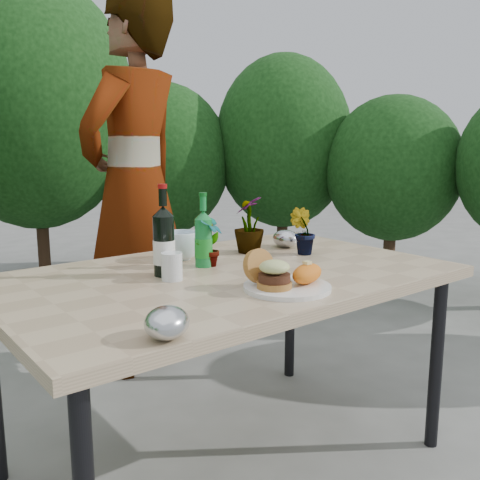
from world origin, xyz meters
TOP-DOWN VIEW (x-y plane):
  - ground at (0.00, 0.00)m, footprint 80.00×80.00m
  - patio_table at (0.00, 0.00)m, footprint 1.60×1.00m
  - shrub_hedge at (0.09, 1.91)m, footprint 6.75×5.19m
  - dinner_plate at (0.02, -0.30)m, footprint 0.28×0.28m
  - burger_stack at (-0.04, -0.29)m, footprint 0.11×0.16m
  - sweet_potato at (0.08, -0.32)m, footprint 0.17×0.12m
  - grilled_veg at (0.03, -0.21)m, footprint 0.08×0.05m
  - wine_bottle at (-0.20, 0.10)m, footprint 0.08×0.08m
  - sparkling_water at (-0.01, 0.13)m, footprint 0.07×0.07m
  - plastic_cup at (-0.21, 0.03)m, footprint 0.07×0.07m
  - seedling_left at (0.01, 0.11)m, footprint 0.13×0.12m
  - seedling_mid at (0.44, 0.06)m, footprint 0.12×0.13m
  - seedling_right at (0.29, 0.22)m, footprint 0.19×0.19m
  - blue_bowl at (-0.01, 0.28)m, footprint 0.18×0.18m
  - foil_packet_left at (-0.50, -0.44)m, footprint 0.17×0.17m
  - foil_packet_right at (0.48, 0.21)m, footprint 0.12×0.14m
  - person at (0.17, 1.03)m, footprint 0.85×0.73m

SIDE VIEW (x-z plane):
  - ground at x=0.00m, z-range 0.00..0.00m
  - patio_table at x=0.00m, z-range 0.32..1.07m
  - dinner_plate at x=0.02m, z-range 0.75..0.76m
  - grilled_veg at x=0.03m, z-range 0.76..0.79m
  - foil_packet_left at x=-0.50m, z-range 0.75..0.83m
  - foil_packet_right at x=0.48m, z-range 0.75..0.83m
  - sweet_potato at x=0.08m, z-range 0.77..0.83m
  - plastic_cup at x=-0.21m, z-range 0.75..0.84m
  - blue_bowl at x=-0.01m, z-range 0.75..0.86m
  - burger_stack at x=-0.04m, z-range 0.75..0.87m
  - seedling_mid at x=0.44m, z-range 0.75..0.94m
  - sparkling_water at x=-0.01m, z-range 0.71..0.99m
  - seedling_left at x=0.01m, z-range 0.75..0.96m
  - wine_bottle at x=-0.20m, z-range 0.71..1.03m
  - seedling_right at x=0.29m, z-range 0.75..0.99m
  - person at x=0.17m, z-range 0.00..1.97m
  - shrub_hedge at x=0.09m, z-range -0.05..2.48m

